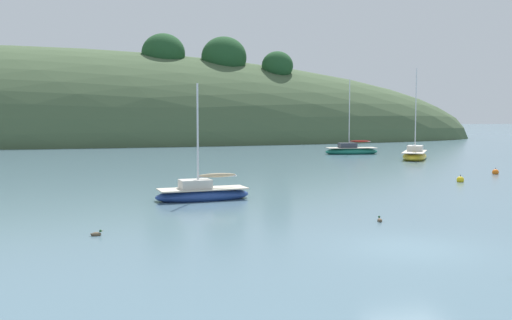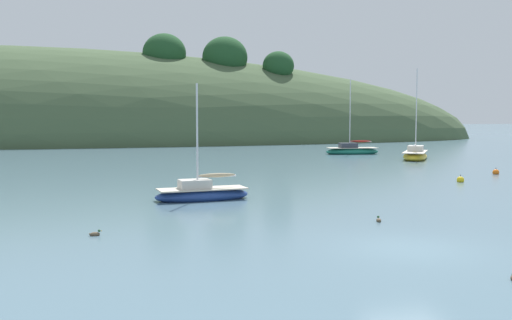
% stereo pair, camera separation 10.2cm
% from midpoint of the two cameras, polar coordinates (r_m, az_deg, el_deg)
% --- Properties ---
extents(ground_plane, '(400.00, 400.00, 0.00)m').
position_cam_midpoint_polar(ground_plane, '(18.85, 14.38, -8.23)').
color(ground_plane, slate).
extents(sailboat_blue_center, '(4.72, 2.07, 5.69)m').
position_cam_midpoint_polar(sailboat_blue_center, '(28.49, -5.28, -3.21)').
color(sailboat_blue_center, navy).
rests_on(sailboat_blue_center, ground).
extents(sailboat_teal_outer, '(5.63, 2.39, 7.80)m').
position_cam_midpoint_polar(sailboat_teal_outer, '(61.55, 9.06, 0.90)').
color(sailboat_teal_outer, '#196B56').
rests_on(sailboat_teal_outer, ground).
extents(sailboat_yellow_far, '(4.91, 6.08, 8.38)m').
position_cam_midpoint_polar(sailboat_yellow_far, '(55.57, 14.90, 0.44)').
color(sailboat_yellow_far, gold).
rests_on(sailboat_yellow_far, ground).
extents(mooring_buoy_channel, '(0.44, 0.44, 0.54)m').
position_cam_midpoint_polar(mooring_buoy_channel, '(43.63, 21.89, -1.11)').
color(mooring_buoy_channel, orange).
rests_on(mooring_buoy_channel, ground).
extents(mooring_buoy_outer, '(0.44, 0.44, 0.54)m').
position_cam_midpoint_polar(mooring_buoy_outer, '(37.87, 18.91, -1.82)').
color(mooring_buoy_outer, yellow).
rests_on(mooring_buoy_outer, ground).
extents(duck_lead, '(0.43, 0.22, 0.24)m').
position_cam_midpoint_polar(duck_lead, '(20.86, -15.18, -6.87)').
color(duck_lead, brown).
rests_on(duck_lead, ground).
extents(duck_lone_left, '(0.27, 0.42, 0.24)m').
position_cam_midpoint_polar(duck_lone_left, '(23.23, 11.64, -5.66)').
color(duck_lone_left, brown).
rests_on(duck_lone_left, ground).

